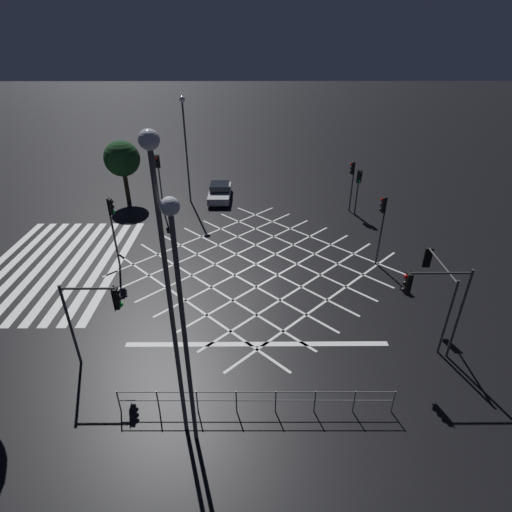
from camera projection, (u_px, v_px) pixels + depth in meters
The scene contains 16 objects.
ground_plane at pixel (256, 264), 23.86m from camera, with size 200.00×200.00×0.00m, color black.
road_markings at pixel (130, 267), 23.56m from camera, with size 17.56×24.55×0.01m.
traffic_light_ne_main at pixel (436, 278), 17.44m from camera, with size 3.15×0.36×3.70m.
traffic_light_nw_main at pixel (359, 183), 29.15m from camera, with size 0.39×0.36×3.46m.
traffic_light_nw_cross at pixel (352, 176), 29.56m from camera, with size 0.36×0.39×3.90m.
traffic_light_ne_cross at pixel (432, 295), 15.55m from camera, with size 0.36×2.62×4.34m.
traffic_light_sw_main at pixel (159, 172), 29.12m from camera, with size 0.39×0.36×4.45m.
traffic_light_se_cross at pixel (96, 308), 15.39m from camera, with size 0.36×2.32×3.90m.
traffic_light_median_south at pixel (112, 219), 22.32m from camera, with size 0.36×0.39×4.22m.
traffic_light_median_north at pixel (382, 217), 22.43m from camera, with size 0.36×0.39×4.28m.
street_lamp_east at pixel (185, 136), 30.09m from camera, with size 0.43×0.43×8.08m.
street_lamp_west at pixel (180, 295), 10.73m from camera, with size 0.48×0.48×8.78m.
street_lamp_far at pixel (164, 258), 10.60m from camera, with size 0.50×0.50×10.26m.
street_tree_near at pixel (122, 159), 30.97m from camera, with size 2.75×2.75×4.90m.
waiting_car at pixel (220, 192), 32.89m from camera, with size 4.24×1.71×1.27m.
pedestrian_railing at pixel (256, 399), 14.30m from camera, with size 0.11×9.95×1.05m.
Camera 1 is at (20.53, -0.13, 12.17)m, focal length 28.00 mm.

